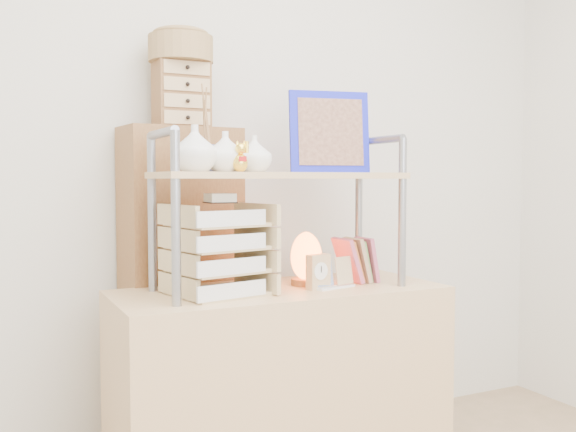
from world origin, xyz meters
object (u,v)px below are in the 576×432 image
(desk, at_px, (280,390))
(cabinet, at_px, (182,298))
(letter_tray, at_px, (220,255))
(salt_lamp, at_px, (306,258))

(desk, relative_size, cabinet, 0.89)
(desk, bearing_deg, cabinet, 125.10)
(letter_tray, bearing_deg, cabinet, 92.68)
(cabinet, xyz_separation_m, salt_lamp, (0.38, -0.34, 0.18))
(letter_tray, distance_m, salt_lamp, 0.37)
(cabinet, distance_m, letter_tray, 0.45)
(desk, bearing_deg, letter_tray, -173.18)
(letter_tray, height_order, salt_lamp, letter_tray)
(cabinet, bearing_deg, letter_tray, -92.02)
(cabinet, relative_size, letter_tray, 3.86)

